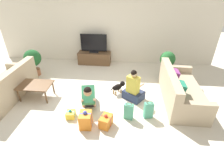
{
  "coord_description": "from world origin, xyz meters",
  "views": [
    {
      "loc": [
        0.96,
        -4.03,
        2.85
      ],
      "look_at": [
        0.55,
        0.02,
        0.45
      ],
      "focal_mm": 28.0,
      "sensor_mm": 36.0,
      "label": 1
    }
  ],
  "objects_px": {
    "tv_console": "(95,58)",
    "potted_plant_corner_left": "(33,60)",
    "tv": "(94,44)",
    "person_kneeling": "(89,96)",
    "coffee_table": "(35,86)",
    "gift_box_c": "(106,121)",
    "gift_bag_b": "(148,110)",
    "person_sitting": "(133,89)",
    "potted_plant_corner_right": "(167,61)",
    "dog": "(119,86)",
    "gift_box_a": "(86,120)",
    "sofa_right": "(180,91)",
    "gift_bag_a": "(129,111)",
    "gift_box_b": "(71,114)",
    "sofa_left": "(6,88)"
  },
  "relations": [
    {
      "from": "tv_console",
      "to": "potted_plant_corner_left",
      "type": "xyz_separation_m",
      "value": [
        -1.87,
        -1.18,
        0.33
      ]
    },
    {
      "from": "tv",
      "to": "person_kneeling",
      "type": "bearing_deg",
      "value": -82.24
    },
    {
      "from": "coffee_table",
      "to": "gift_box_c",
      "type": "bearing_deg",
      "value": -24.43
    },
    {
      "from": "gift_bag_b",
      "to": "person_sitting",
      "type": "bearing_deg",
      "value": 115.66
    },
    {
      "from": "potted_plant_corner_right",
      "to": "dog",
      "type": "relative_size",
      "value": 2.3
    },
    {
      "from": "gift_box_a",
      "to": "gift_bag_b",
      "type": "height_order",
      "value": "gift_bag_b"
    },
    {
      "from": "sofa_right",
      "to": "gift_box_a",
      "type": "distance_m",
      "value": 2.62
    },
    {
      "from": "gift_bag_b",
      "to": "coffee_table",
      "type": "bearing_deg",
      "value": 169.75
    },
    {
      "from": "potted_plant_corner_right",
      "to": "dog",
      "type": "distance_m",
      "value": 1.94
    },
    {
      "from": "gift_box_c",
      "to": "gift_bag_a",
      "type": "relative_size",
      "value": 0.87
    },
    {
      "from": "coffee_table",
      "to": "gift_bag_a",
      "type": "distance_m",
      "value": 2.66
    },
    {
      "from": "potted_plant_corner_right",
      "to": "tv_console",
      "type": "bearing_deg",
      "value": 161.47
    },
    {
      "from": "gift_box_b",
      "to": "sofa_right",
      "type": "bearing_deg",
      "value": 19.68
    },
    {
      "from": "gift_box_c",
      "to": "potted_plant_corner_right",
      "type": "bearing_deg",
      "value": 56.26
    },
    {
      "from": "potted_plant_corner_right",
      "to": "gift_box_a",
      "type": "distance_m",
      "value": 3.41
    },
    {
      "from": "tv",
      "to": "gift_box_a",
      "type": "height_order",
      "value": "tv"
    },
    {
      "from": "tv_console",
      "to": "person_kneeling",
      "type": "relative_size",
      "value": 1.59
    },
    {
      "from": "person_sitting",
      "to": "gift_box_a",
      "type": "distance_m",
      "value": 1.59
    },
    {
      "from": "sofa_left",
      "to": "gift_box_c",
      "type": "xyz_separation_m",
      "value": [
        2.91,
        -0.89,
        -0.16
      ]
    },
    {
      "from": "tv_console",
      "to": "gift_box_b",
      "type": "relative_size",
      "value": 4.84
    },
    {
      "from": "tv_console",
      "to": "tv",
      "type": "xyz_separation_m",
      "value": [
        -0.0,
        -0.0,
        0.55
      ]
    },
    {
      "from": "tv_console",
      "to": "person_kneeling",
      "type": "distance_m",
      "value": 2.81
    },
    {
      "from": "sofa_left",
      "to": "person_sitting",
      "type": "bearing_deg",
      "value": 93.99
    },
    {
      "from": "person_sitting",
      "to": "gift_bag_a",
      "type": "bearing_deg",
      "value": 117.9
    },
    {
      "from": "sofa_left",
      "to": "potted_plant_corner_right",
      "type": "xyz_separation_m",
      "value": [
        4.62,
        1.67,
        0.3
      ]
    },
    {
      "from": "tv_console",
      "to": "person_sitting",
      "type": "xyz_separation_m",
      "value": [
        1.51,
        -2.3,
        0.08
      ]
    },
    {
      "from": "potted_plant_corner_left",
      "to": "gift_box_c",
      "type": "bearing_deg",
      "value": -39.17
    },
    {
      "from": "dog",
      "to": "gift_bag_a",
      "type": "relative_size",
      "value": 0.91
    },
    {
      "from": "tv_console",
      "to": "gift_box_b",
      "type": "xyz_separation_m",
      "value": [
        0.01,
        -3.22,
        -0.15
      ]
    },
    {
      "from": "person_kneeling",
      "to": "gift_box_b",
      "type": "height_order",
      "value": "person_kneeling"
    },
    {
      "from": "coffee_table",
      "to": "gift_box_a",
      "type": "xyz_separation_m",
      "value": [
        1.63,
        -0.99,
        -0.19
      ]
    },
    {
      "from": "sofa_right",
      "to": "potted_plant_corner_left",
      "type": "relative_size",
      "value": 2.23
    },
    {
      "from": "sofa_right",
      "to": "coffee_table",
      "type": "xyz_separation_m",
      "value": [
        -3.93,
        -0.25,
        0.07
      ]
    },
    {
      "from": "sofa_left",
      "to": "tv",
      "type": "height_order",
      "value": "tv"
    },
    {
      "from": "sofa_right",
      "to": "gift_bag_a",
      "type": "height_order",
      "value": "sofa_right"
    },
    {
      "from": "sofa_right",
      "to": "gift_box_b",
      "type": "bearing_deg",
      "value": 109.68
    },
    {
      "from": "person_kneeling",
      "to": "potted_plant_corner_right",
      "type": "bearing_deg",
      "value": 29.02
    },
    {
      "from": "person_kneeling",
      "to": "gift_box_b",
      "type": "xyz_separation_m",
      "value": [
        -0.36,
        -0.44,
        -0.25
      ]
    },
    {
      "from": "sofa_right",
      "to": "gift_bag_b",
      "type": "distance_m",
      "value": 1.19
    },
    {
      "from": "person_kneeling",
      "to": "dog",
      "type": "xyz_separation_m",
      "value": [
        0.72,
        0.75,
        -0.12
      ]
    },
    {
      "from": "dog",
      "to": "gift_box_b",
      "type": "bearing_deg",
      "value": 92.7
    },
    {
      "from": "sofa_left",
      "to": "gift_box_a",
      "type": "distance_m",
      "value": 2.64
    },
    {
      "from": "gift_box_b",
      "to": "gift_bag_a",
      "type": "xyz_separation_m",
      "value": [
        1.39,
        0.1,
        0.12
      ]
    },
    {
      "from": "gift_bag_b",
      "to": "tv",
      "type": "bearing_deg",
      "value": 121.58
    },
    {
      "from": "potted_plant_corner_right",
      "to": "potted_plant_corner_left",
      "type": "xyz_separation_m",
      "value": [
        -4.48,
        -0.3,
        -0.02
      ]
    },
    {
      "from": "sofa_right",
      "to": "potted_plant_corner_right",
      "type": "height_order",
      "value": "potted_plant_corner_right"
    },
    {
      "from": "person_sitting",
      "to": "dog",
      "type": "distance_m",
      "value": 0.5
    },
    {
      "from": "tv_console",
      "to": "tv",
      "type": "height_order",
      "value": "tv"
    },
    {
      "from": "gift_box_c",
      "to": "person_kneeling",
      "type": "bearing_deg",
      "value": 128.67
    },
    {
      "from": "dog",
      "to": "gift_bag_a",
      "type": "bearing_deg",
      "value": 150.65
    }
  ]
}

